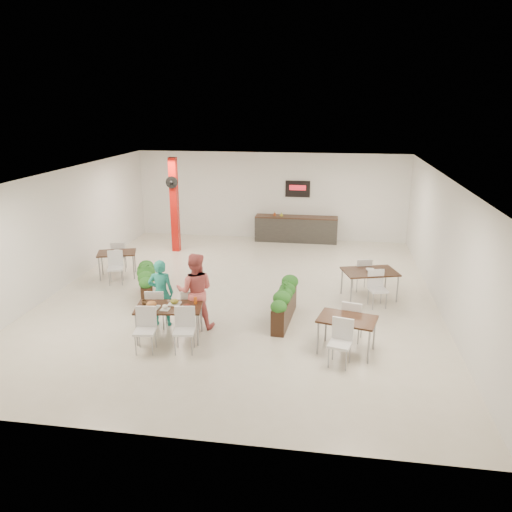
{
  "coord_description": "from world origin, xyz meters",
  "views": [
    {
      "loc": [
        2.26,
        -12.2,
        4.9
      ],
      "look_at": [
        0.37,
        0.03,
        1.1
      ],
      "focal_mm": 35.0,
      "sensor_mm": 36.0,
      "label": 1
    }
  ],
  "objects": [
    {
      "name": "side_table_c",
      "position": [
        2.67,
        -2.79,
        0.62
      ],
      "size": [
        1.29,
        1.67,
        0.92
      ],
      "rotation": [
        0.0,
        0.0,
        -0.23
      ],
      "color": "black",
      "rests_on": "ground"
    },
    {
      "name": "service_counter",
      "position": [
        1.0,
        5.65,
        0.49
      ],
      "size": [
        3.0,
        0.64,
        2.2
      ],
      "color": "#292725",
      "rests_on": "ground"
    },
    {
      "name": "planter_left",
      "position": [
        -2.42,
        -0.57,
        0.5
      ],
      "size": [
        0.9,
        1.73,
        0.95
      ],
      "rotation": [
        0.0,
        0.0,
        1.93
      ],
      "color": "black",
      "rests_on": "ground"
    },
    {
      "name": "diner_man",
      "position": [
        -1.48,
        -2.1,
        0.78
      ],
      "size": [
        0.62,
        0.45,
        1.57
      ],
      "primitive_type": "imported",
      "rotation": [
        0.0,
        0.0,
        3.29
      ],
      "color": "teal",
      "rests_on": "ground"
    },
    {
      "name": "red_column",
      "position": [
        -3.0,
        3.79,
        1.64
      ],
      "size": [
        0.4,
        0.41,
        3.2
      ],
      "color": "#B6120C",
      "rests_on": "ground"
    },
    {
      "name": "side_table_a",
      "position": [
        -3.87,
        0.91,
        0.62
      ],
      "size": [
        1.25,
        1.67,
        0.92
      ],
      "rotation": [
        0.0,
        0.0,
        0.33
      ],
      "color": "black",
      "rests_on": "ground"
    },
    {
      "name": "ground",
      "position": [
        0.0,
        0.0,
        0.0
      ],
      "size": [
        12.0,
        12.0,
        0.0
      ],
      "primitive_type": "plane",
      "color": "beige",
      "rests_on": "ground"
    },
    {
      "name": "side_table_b",
      "position": [
        3.31,
        0.31,
        0.64
      ],
      "size": [
        1.55,
        1.67,
        0.92
      ],
      "rotation": [
        0.0,
        0.0,
        0.29
      ],
      "color": "black",
      "rests_on": "ground"
    },
    {
      "name": "planter_right",
      "position": [
        1.27,
        -1.47,
        0.49
      ],
      "size": [
        0.51,
        1.88,
        0.98
      ],
      "rotation": [
        0.0,
        0.0,
        1.49
      ],
      "color": "black",
      "rests_on": "ground"
    },
    {
      "name": "room_shell",
      "position": [
        0.0,
        0.0,
        2.01
      ],
      "size": [
        10.1,
        12.1,
        3.22
      ],
      "color": "white",
      "rests_on": "ground"
    },
    {
      "name": "diner_woman",
      "position": [
        -0.68,
        -2.1,
        0.88
      ],
      "size": [
        0.94,
        0.78,
        1.76
      ],
      "primitive_type": "imported",
      "rotation": [
        0.0,
        0.0,
        3.29
      ],
      "color": "#DE6462",
      "rests_on": "ground"
    },
    {
      "name": "main_table",
      "position": [
        -1.09,
        -2.75,
        0.64
      ],
      "size": [
        1.5,
        1.78,
        0.92
      ],
      "rotation": [
        0.0,
        0.0,
        0.14
      ],
      "color": "black",
      "rests_on": "ground"
    }
  ]
}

